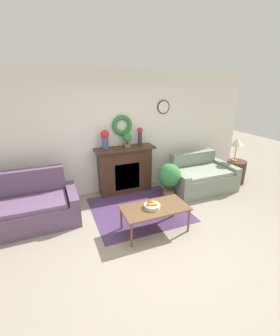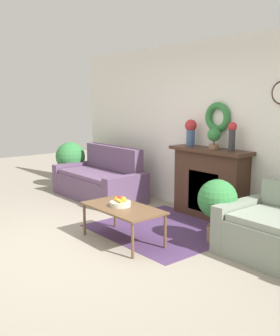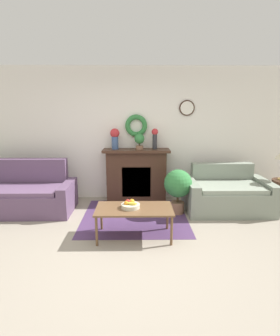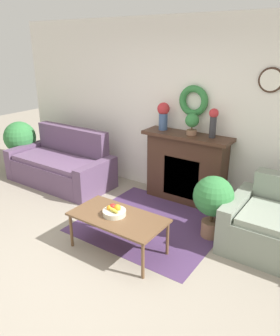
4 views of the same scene
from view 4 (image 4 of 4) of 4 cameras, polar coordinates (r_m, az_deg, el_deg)
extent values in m
plane|color=gray|center=(3.79, -10.38, -17.20)|extent=(16.00, 16.00, 0.00)
cube|color=#4C335B|center=(4.56, 2.10, -9.60)|extent=(1.82, 1.69, 0.01)
cube|color=white|center=(5.04, 8.18, 9.67)|extent=(6.80, 0.06, 2.70)
cylinder|color=#382319|center=(4.52, 21.85, 14.03)|extent=(0.31, 0.02, 0.31)
cylinder|color=white|center=(4.51, 21.81, 14.02)|extent=(0.26, 0.01, 0.26)
torus|color=#337A3D|center=(4.87, 9.28, 11.45)|extent=(0.45, 0.10, 0.45)
cube|color=#42281C|center=(5.04, 8.03, -0.26)|extent=(1.20, 0.34, 1.02)
cube|color=black|center=(4.94, 7.14, -1.73)|extent=(0.58, 0.02, 0.61)
cube|color=orange|center=(4.96, 7.06, -2.57)|extent=(0.46, 0.01, 0.34)
cube|color=#42281C|center=(4.84, 8.15, 5.55)|extent=(1.34, 0.41, 0.05)
cube|color=#604766|center=(5.84, -14.43, -0.98)|extent=(1.53, 0.70, 0.41)
cube|color=#604766|center=(6.03, -11.53, 2.65)|extent=(1.53, 0.20, 0.94)
cube|color=#604766|center=(6.50, -18.86, 1.47)|extent=(0.17, 0.89, 0.55)
cube|color=#604766|center=(5.30, -7.55, -1.92)|extent=(0.17, 0.89, 0.55)
cube|color=#6A4E70|center=(5.75, -14.65, 1.26)|extent=(1.47, 0.64, 0.08)
cube|color=gray|center=(4.29, 16.41, -8.20)|extent=(0.17, 0.98, 0.58)
cube|color=brown|center=(3.81, -3.87, -8.55)|extent=(1.12, 0.59, 0.03)
cylinder|color=brown|center=(4.08, -11.88, -10.57)|extent=(0.04, 0.04, 0.43)
cylinder|color=brown|center=(3.51, 0.51, -15.87)|extent=(0.04, 0.04, 0.43)
cylinder|color=brown|center=(4.39, -7.11, -7.85)|extent=(0.04, 0.04, 0.43)
cylinder|color=brown|center=(3.86, 4.81, -12.11)|extent=(0.04, 0.04, 0.43)
cylinder|color=beige|center=(3.82, -4.49, -7.75)|extent=(0.27, 0.27, 0.06)
sphere|color=#B2231E|center=(3.84, -4.79, -6.77)|extent=(0.08, 0.08, 0.08)
sphere|color=orange|center=(3.81, -3.97, -6.93)|extent=(0.08, 0.08, 0.08)
sphere|color=orange|center=(3.83, -5.35, -6.92)|extent=(0.06, 0.06, 0.06)
ellipsoid|color=yellow|center=(3.77, -4.67, -7.32)|extent=(0.17, 0.08, 0.04)
cylinder|color=#3D5684|center=(5.03, 4.06, 8.07)|extent=(0.13, 0.13, 0.25)
sphere|color=#B72D33|center=(4.99, 4.11, 10.26)|extent=(0.19, 0.19, 0.19)
cylinder|color=#2D2D33|center=(4.68, 12.55, 6.93)|extent=(0.09, 0.09, 0.30)
sphere|color=#B72D33|center=(4.64, 12.74, 9.30)|extent=(0.13, 0.13, 0.13)
cylinder|color=#8E664C|center=(4.81, 8.95, 6.16)|extent=(0.15, 0.15, 0.07)
cylinder|color=#4C3823|center=(4.80, 8.99, 6.89)|extent=(0.02, 0.02, 0.06)
sphere|color=#337A3D|center=(4.77, 9.07, 8.21)|extent=(0.20, 0.20, 0.20)
cylinder|color=#8E664C|center=(6.84, -19.65, 0.82)|extent=(0.30, 0.30, 0.21)
cylinder|color=#4C3823|center=(6.79, -19.84, 2.30)|extent=(0.05, 0.05, 0.17)
sphere|color=#337A3D|center=(6.69, -20.20, 5.04)|extent=(0.60, 0.60, 0.60)
cylinder|color=#8E664C|center=(4.34, 12.18, -10.24)|extent=(0.24, 0.24, 0.21)
cylinder|color=#4C3823|center=(4.25, 12.36, -8.22)|extent=(0.04, 0.04, 0.14)
sphere|color=#337A3D|center=(4.12, 12.66, -4.79)|extent=(0.50, 0.50, 0.50)
camera|label=1|loc=(3.59, -63.28, 11.20)|focal=24.00mm
camera|label=2|loc=(1.86, 127.94, -29.76)|focal=42.00mm
camera|label=3|loc=(2.33, -78.16, -7.73)|focal=28.00mm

